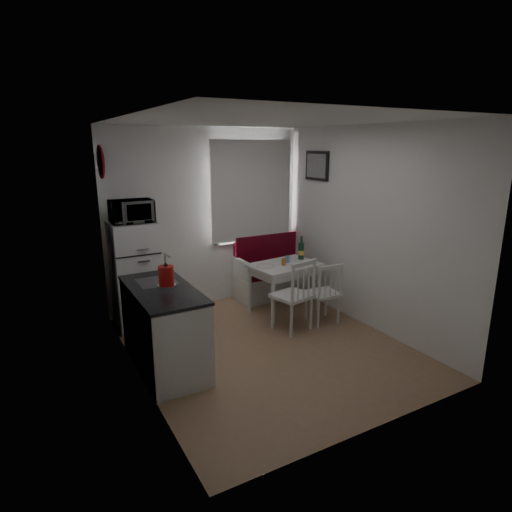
{
  "coord_description": "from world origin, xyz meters",
  "views": [
    {
      "loc": [
        -2.4,
        -4.02,
        2.35
      ],
      "look_at": [
        0.12,
        0.5,
        1.0
      ],
      "focal_mm": 30.0,
      "sensor_mm": 36.0,
      "label": 1
    }
  ],
  "objects": [
    {
      "name": "microwave",
      "position": [
        -1.18,
        1.35,
        1.54
      ],
      "size": [
        0.52,
        0.35,
        0.29
      ],
      "primitive_type": "imported",
      "color": "white",
      "rests_on": "fridge"
    },
    {
      "name": "curtain",
      "position": [
        0.7,
        1.65,
        1.68
      ],
      "size": [
        1.35,
        0.02,
        1.5
      ],
      "primitive_type": "cube",
      "color": "white",
      "rests_on": "wall_back"
    },
    {
      "name": "kitchen_counter",
      "position": [
        -1.2,
        0.16,
        0.46
      ],
      "size": [
        0.62,
        1.32,
        1.16
      ],
      "color": "silver",
      "rests_on": "floor"
    },
    {
      "name": "drinking_glass_blue",
      "position": [
        0.87,
        0.91,
        0.76
      ],
      "size": [
        0.06,
        0.06,
        0.1
      ],
      "primitive_type": "cylinder",
      "color": "#6D91BA",
      "rests_on": "dining_table"
    },
    {
      "name": "wall_front",
      "position": [
        0.0,
        -1.75,
        1.3
      ],
      "size": [
        3.0,
        0.02,
        2.6
      ],
      "primitive_type": "cube",
      "color": "white",
      "rests_on": "floor"
    },
    {
      "name": "dining_table",
      "position": [
        0.79,
        0.86,
        0.63
      ],
      "size": [
        1.02,
        0.77,
        0.71
      ],
      "rotation": [
        0.0,
        0.0,
        0.12
      ],
      "color": "silver",
      "rests_on": "floor"
    },
    {
      "name": "fridge",
      "position": [
        -1.18,
        1.4,
        0.7
      ],
      "size": [
        0.56,
        0.56,
        1.4
      ],
      "primitive_type": "cube",
      "color": "white",
      "rests_on": "floor"
    },
    {
      "name": "picture_frame",
      "position": [
        1.48,
        1.1,
        2.05
      ],
      "size": [
        0.04,
        0.52,
        0.42
      ],
      "primitive_type": "cube",
      "color": "black",
      "rests_on": "wall_right"
    },
    {
      "name": "chair_right",
      "position": [
        1.04,
        0.21,
        0.52
      ],
      "size": [
        0.42,
        0.41,
        0.45
      ],
      "rotation": [
        0.0,
        0.0,
        -0.08
      ],
      "color": "silver",
      "rests_on": "floor"
    },
    {
      "name": "ceiling",
      "position": [
        0.0,
        0.0,
        2.6
      ],
      "size": [
        3.0,
        3.5,
        0.02
      ],
      "primitive_type": "cube",
      "color": "white",
      "rests_on": "wall_back"
    },
    {
      "name": "bench",
      "position": [
        1.06,
        1.51,
        0.32
      ],
      "size": [
        1.37,
        0.53,
        0.98
      ],
      "color": "silver",
      "rests_on": "floor"
    },
    {
      "name": "window",
      "position": [
        0.7,
        1.72,
        1.62
      ],
      "size": [
        1.22,
        0.06,
        1.47
      ],
      "primitive_type": "cube",
      "color": "silver",
      "rests_on": "wall_back"
    },
    {
      "name": "drinking_glass_orange",
      "position": [
        0.74,
        0.81,
        0.76
      ],
      "size": [
        0.06,
        0.06,
        0.1
      ],
      "primitive_type": "cylinder",
      "color": "#CA6C21",
      "rests_on": "dining_table"
    },
    {
      "name": "floor",
      "position": [
        0.0,
        0.0,
        0.0
      ],
      "size": [
        3.0,
        3.5,
        0.02
      ],
      "primitive_type": "cube",
      "color": "#916F4D",
      "rests_on": "ground"
    },
    {
      "name": "wall_right",
      "position": [
        1.5,
        0.0,
        1.3
      ],
      "size": [
        0.02,
        3.5,
        2.6
      ],
      "primitive_type": "cube",
      "color": "white",
      "rests_on": "floor"
    },
    {
      "name": "wall_sign",
      "position": [
        -1.47,
        1.45,
        2.15
      ],
      "size": [
        0.03,
        0.4,
        0.4
      ],
      "primitive_type": "cylinder",
      "rotation": [
        0.0,
        1.57,
        0.0
      ],
      "color": "#1B3EA5",
      "rests_on": "wall_left"
    },
    {
      "name": "kettle",
      "position": [
        -1.15,
        0.14,
        1.03
      ],
      "size": [
        0.19,
        0.19,
        0.26
      ],
      "primitive_type": "cylinder",
      "color": "#AB110D",
      "rests_on": "kitchen_counter"
    },
    {
      "name": "chair_left",
      "position": [
        0.54,
        0.2,
        0.59
      ],
      "size": [
        0.53,
        0.51,
        0.51
      ],
      "rotation": [
        0.0,
        0.0,
        0.21
      ],
      "color": "silver",
      "rests_on": "floor"
    },
    {
      "name": "plate",
      "position": [
        0.49,
        0.88,
        0.72
      ],
      "size": [
        0.25,
        0.25,
        0.02
      ],
      "primitive_type": "cylinder",
      "color": "white",
      "rests_on": "dining_table"
    },
    {
      "name": "wall_left",
      "position": [
        -1.5,
        0.0,
        1.3
      ],
      "size": [
        0.02,
        3.5,
        2.6
      ],
      "primitive_type": "cube",
      "color": "white",
      "rests_on": "floor"
    },
    {
      "name": "wine_bottle",
      "position": [
        1.14,
        0.96,
        0.89
      ],
      "size": [
        0.09,
        0.09,
        0.35
      ],
      "primitive_type": null,
      "color": "#143F25",
      "rests_on": "dining_table"
    },
    {
      "name": "wall_back",
      "position": [
        0.0,
        1.75,
        1.3
      ],
      "size": [
        3.0,
        0.02,
        2.6
      ],
      "primitive_type": "cube",
      "color": "white",
      "rests_on": "floor"
    }
  ]
}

